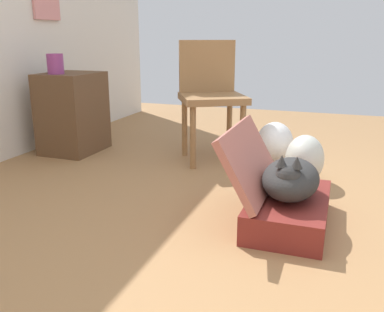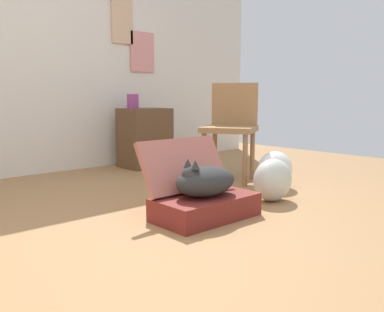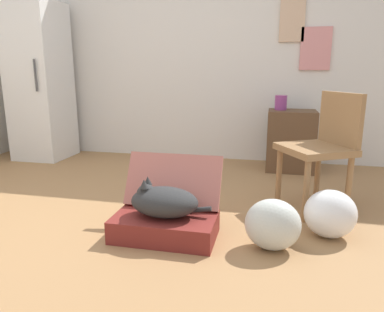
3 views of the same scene
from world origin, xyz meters
TOP-DOWN VIEW (x-y plane):
  - ground_plane at (0.00, 0.00)m, footprint 7.68×7.68m
  - wall_back at (0.00, 2.26)m, footprint 6.40×0.15m
  - suitcase_base at (0.39, -0.02)m, footprint 0.66×0.38m
  - suitcase_lid at (0.39, 0.19)m, footprint 0.66×0.22m
  - cat at (0.38, -0.02)m, footprint 0.52×0.28m
  - plastic_bag_white at (1.07, -0.03)m, footprint 0.34×0.25m
  - plastic_bag_clear at (1.44, 0.22)m, footprint 0.33×0.27m
  - refrigerator at (-1.71, 1.80)m, footprint 0.58×0.62m
  - side_table at (1.24, 1.85)m, footprint 0.50×0.40m
  - vase_tall at (1.12, 1.89)m, footprint 0.13×0.13m
  - chair at (1.42, 0.72)m, footprint 0.63×0.63m

SIDE VIEW (x-z plane):
  - ground_plane at x=0.00m, z-range 0.00..0.00m
  - suitcase_base at x=0.39m, z-range 0.00..0.15m
  - plastic_bag_white at x=1.07m, z-range 0.00..0.32m
  - plastic_bag_clear at x=1.44m, z-range 0.00..0.32m
  - cat at x=0.38m, z-range 0.12..0.37m
  - suitcase_lid at x=0.39m, z-range 0.15..0.50m
  - side_table at x=1.24m, z-range 0.00..0.65m
  - chair at x=1.42m, z-range 0.06..0.97m
  - vase_tall at x=1.12m, z-range 0.65..0.80m
  - refrigerator at x=-1.71m, z-range 0.00..1.83m
  - wall_back at x=0.00m, z-range 0.00..2.60m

